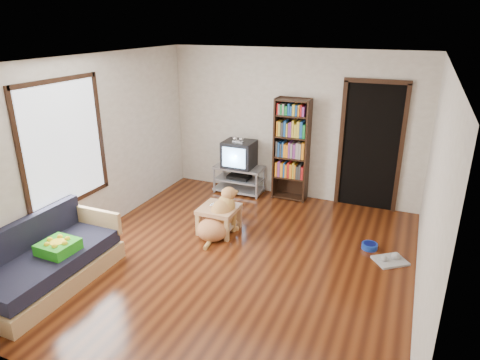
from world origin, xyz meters
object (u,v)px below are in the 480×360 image
at_px(green_cushion, 58,247).
at_px(crt_tv, 240,153).
at_px(tv_stand, 239,178).
at_px(bookshelf, 292,144).
at_px(laptop, 218,207).
at_px(dog, 219,219).
at_px(dog_bowl, 370,246).
at_px(coffee_table, 219,214).
at_px(sofa, 48,265).
at_px(grey_rag, 390,261).

xyz_separation_m(green_cushion, crt_tv, (0.85, 3.57, 0.26)).
bearing_deg(tv_stand, bookshelf, 5.63).
height_order(laptop, dog, dog).
xyz_separation_m(dog_bowl, dog, (-2.13, -0.44, 0.23)).
bearing_deg(tv_stand, green_cushion, -103.48).
height_order(laptop, coffee_table, laptop).
xyz_separation_m(crt_tv, sofa, (-0.97, -3.65, -0.48)).
distance_m(green_cushion, crt_tv, 3.68).
distance_m(green_cushion, dog_bowl, 4.11).
bearing_deg(tv_stand, coffee_table, -77.91).
xyz_separation_m(green_cushion, coffee_table, (1.19, 1.96, -0.21)).
xyz_separation_m(crt_tv, coffee_table, (0.34, -1.61, -0.46)).
bearing_deg(sofa, dog_bowl, 34.23).
xyz_separation_m(laptop, bookshelf, (0.61, 1.71, 0.59)).
bearing_deg(crt_tv, dog, -76.94).
bearing_deg(grey_rag, tv_stand, 152.02).
relative_size(tv_stand, sofa, 0.50).
bearing_deg(dog, sofa, -125.31).
height_order(laptop, bookshelf, bookshelf).
bearing_deg(green_cushion, bookshelf, 65.67).
height_order(green_cushion, tv_stand, green_cushion).
bearing_deg(green_cushion, crt_tv, 78.58).
height_order(grey_rag, bookshelf, bookshelf).
height_order(laptop, tv_stand, tv_stand).
relative_size(dog_bowl, tv_stand, 0.24).
distance_m(coffee_table, dog, 0.12).
bearing_deg(grey_rag, dog, -175.44).
bearing_deg(green_cushion, sofa, -143.93).
height_order(laptop, sofa, sofa).
xyz_separation_m(green_cushion, grey_rag, (3.67, 2.05, -0.47)).
xyz_separation_m(dog_bowl, sofa, (-3.50, -2.38, 0.22)).
distance_m(dog_bowl, tv_stand, 2.83).
height_order(bookshelf, dog, bookshelf).
bearing_deg(crt_tv, dog_bowl, -26.75).
xyz_separation_m(coffee_table, dog, (0.06, -0.11, -0.01)).
height_order(dog_bowl, tv_stand, tv_stand).
bearing_deg(laptop, bookshelf, 76.94).
bearing_deg(crt_tv, bookshelf, 4.32).
bearing_deg(tv_stand, dog_bowl, -26.35).
distance_m(grey_rag, bookshelf, 2.65).
relative_size(grey_rag, crt_tv, 0.69).
relative_size(laptop, grey_rag, 0.70).
height_order(green_cushion, dog, dog).
height_order(crt_tv, bookshelf, bookshelf).
distance_m(laptop, sofa, 2.41).
distance_m(bookshelf, sofa, 4.26).
distance_m(sofa, coffee_table, 2.43).
distance_m(dog_bowl, sofa, 4.24).
relative_size(sofa, coffee_table, 3.27).
bearing_deg(crt_tv, green_cushion, -103.40).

